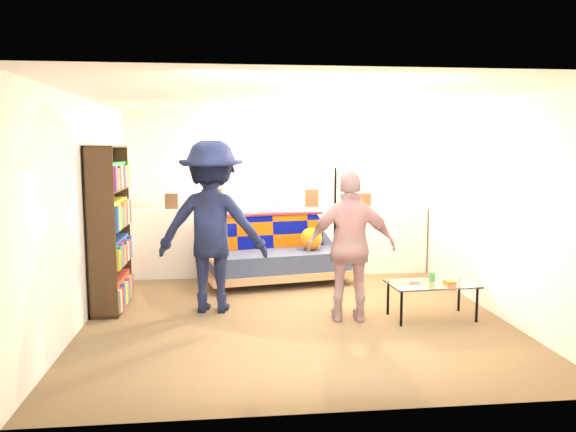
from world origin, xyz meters
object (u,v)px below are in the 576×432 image
object	(u,v)px
person_right	(351,247)
person_left	(212,227)
bookshelf	(109,233)
futon_sofa	(278,254)
coffee_table	(432,285)
floor_lamp	(335,196)

from	to	relation	value
person_right	person_left	bearing A→B (deg)	-12.84
bookshelf	futon_sofa	bearing A→B (deg)	26.54
futon_sofa	person_right	distance (m)	1.95
futon_sofa	coffee_table	xyz separation A→B (m)	(1.52, -1.84, -0.02)
futon_sofa	floor_lamp	size ratio (longest dim) A/B	1.25
person_left	coffee_table	bearing A→B (deg)	174.85
bookshelf	person_left	xyz separation A→B (m)	(1.18, -0.22, 0.09)
bookshelf	floor_lamp	size ratio (longest dim) A/B	1.13
person_left	floor_lamp	bearing A→B (deg)	-132.10
futon_sofa	bookshelf	distance (m)	2.35
futon_sofa	person_right	bearing A→B (deg)	-71.07
coffee_table	person_left	world-z (taller)	person_left
futon_sofa	bookshelf	bearing A→B (deg)	-153.46
floor_lamp	person_right	bearing A→B (deg)	-96.16
person_right	coffee_table	bearing A→B (deg)	-174.71
futon_sofa	floor_lamp	distance (m)	1.16
bookshelf	person_right	world-z (taller)	bookshelf
coffee_table	person_right	bearing A→B (deg)	177.74
coffee_table	person_right	distance (m)	1.01
floor_lamp	person_left	bearing A→B (deg)	-140.76
coffee_table	person_right	xyz separation A→B (m)	(-0.91, 0.04, 0.44)
bookshelf	person_left	world-z (taller)	person_left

